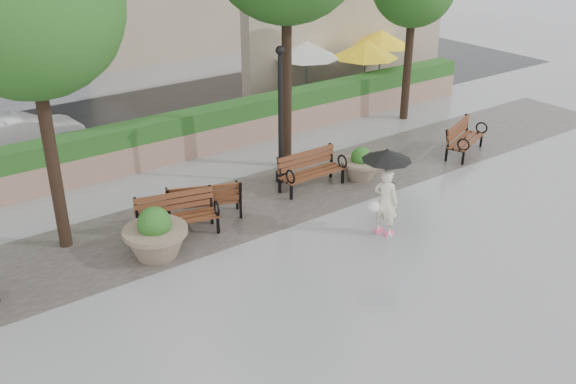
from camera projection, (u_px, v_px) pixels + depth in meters
ground at (319, 254)px, 14.29m from camera, size 100.00×100.00×0.00m
cobble_strip at (247, 206)px, 16.49m from camera, size 28.00×3.20×0.01m
hedge_wall at (174, 138)px, 19.13m from camera, size 24.00×0.80×1.35m
cafe_wall at (350, 37)px, 25.81m from camera, size 10.00×0.60×4.00m
cafe_hedge at (376, 89)px, 24.60m from camera, size 8.00×0.50×0.90m
asphalt_street at (123, 123)px, 22.35m from camera, size 40.00×7.00×0.00m
bench_1 at (178, 224)px, 14.95m from camera, size 1.97×1.16×1.00m
bench_2 at (204, 207)px, 15.76m from camera, size 1.95×1.35×0.98m
bench_3 at (312, 178)px, 17.35m from camera, size 1.87×0.75×1.00m
bench_4 at (464, 145)px, 19.61m from camera, size 1.96×1.35×0.98m
planter_left at (156, 238)px, 14.02m from camera, size 1.42×1.42×1.19m
planter_right at (361, 166)px, 17.91m from camera, size 1.11×1.11×0.93m
lamppost at (280, 125)px, 17.16m from camera, size 0.28×0.28×3.78m
tree_0 at (34, 8)px, 12.55m from camera, size 3.86×3.84×7.32m
patio_umb_white at (306, 50)px, 23.80m from camera, size 2.50×2.50×2.30m
patio_umb_yellow_a at (366, 49)px, 23.89m from camera, size 2.50×2.50×2.30m
patio_umb_yellow_b at (381, 38)px, 25.69m from camera, size 2.50×2.50×2.30m
car_right at (23, 134)px, 19.62m from camera, size 3.72×1.54×1.20m
pedestrian at (386, 184)px, 14.62m from camera, size 1.15×1.15×2.11m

